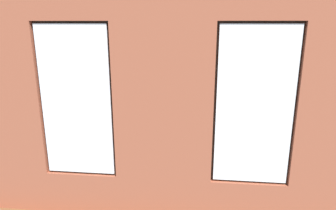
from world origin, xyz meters
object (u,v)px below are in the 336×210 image
object	(u,v)px
couch_left	(287,134)
remote_black	(139,120)
coffee_table	(157,122)
potted_plant_between_couches	(202,161)
potted_plant_corner_near_left	(276,101)
media_console	(55,133)
candle_jar	(157,117)
cup_ceramic	(173,116)
potted_plant_foreground_right	(97,96)
potted_plant_by_left_couch	(255,115)
remote_silver	(160,121)
couch_by_window	(112,168)
potted_plant_mid_room_small	(206,120)
papasan_chair	(155,105)
tv_flatscreen	(52,103)

from	to	relation	value
couch_left	remote_black	distance (m)	3.15
coffee_table	potted_plant_between_couches	size ratio (longest dim) A/B	1.63
coffee_table	potted_plant_corner_near_left	size ratio (longest dim) A/B	1.14
remote_black	media_console	bearing A→B (deg)	77.90
candle_jar	cup_ceramic	bearing A→B (deg)	-158.16
potted_plant_between_couches	potted_plant_foreground_right	bearing A→B (deg)	-50.26
couch_left	potted_plant_foreground_right	world-z (taller)	potted_plant_foreground_right
potted_plant_between_couches	potted_plant_by_left_couch	xyz separation A→B (m)	(-1.34, -3.12, -0.17)
remote_silver	media_console	size ratio (longest dim) A/B	0.18
couch_by_window	coffee_table	distance (m)	2.23
couch_by_window	potted_plant_mid_room_small	bearing A→B (deg)	-118.63
candle_jar	remote_black	size ratio (longest dim) A/B	0.61
coffee_table	potted_plant_mid_room_small	bearing A→B (deg)	-153.27
remote_black	potted_plant_foreground_right	xyz separation A→B (m)	(1.41, -1.35, 0.20)
couch_by_window	potted_plant_mid_room_small	xyz separation A→B (m)	(-1.51, -2.76, -0.06)
couch_by_window	couch_left	bearing A→B (deg)	-150.06
cup_ceramic	potted_plant_between_couches	distance (m)	2.38
papasan_chair	potted_plant_corner_near_left	world-z (taller)	potted_plant_corner_near_left
couch_by_window	coffee_table	size ratio (longest dim) A/B	1.48
papasan_chair	potted_plant_between_couches	xyz separation A→B (m)	(-1.23, 3.36, 0.07)
cup_ceramic	couch_by_window	bearing A→B (deg)	72.33
coffee_table	remote_black	size ratio (longest dim) A/B	7.58
coffee_table	couch_by_window	bearing A→B (deg)	79.91
couch_by_window	potted_plant_corner_near_left	distance (m)	4.80
potted_plant_mid_room_small	potted_plant_by_left_couch	world-z (taller)	potted_plant_by_left_couch
couch_left	tv_flatscreen	bearing A→B (deg)	-91.44
coffee_table	papasan_chair	xyz separation A→B (m)	(0.23, -1.21, 0.05)
couch_by_window	cup_ceramic	size ratio (longest dim) A/B	17.28
coffee_table	potted_plant_mid_room_small	distance (m)	1.25
papasan_chair	potted_plant_foreground_right	distance (m)	1.59
candle_jar	potted_plant_by_left_couch	xyz separation A→B (m)	(-2.35, -0.97, -0.16)
cup_ceramic	papasan_chair	world-z (taller)	papasan_chair
remote_black	remote_silver	size ratio (longest dim) A/B	1.00
potted_plant_foreground_right	candle_jar	bearing A→B (deg)	145.63
remote_silver	papasan_chair	world-z (taller)	papasan_chair
media_console	potted_plant_corner_near_left	distance (m)	5.38
potted_plant_by_left_couch	potted_plant_mid_room_small	bearing A→B (deg)	18.41
cup_ceramic	candle_jar	xyz separation A→B (m)	(0.35, 0.14, -0.00)
coffee_table	candle_jar	size ratio (longest dim) A/B	12.33
tv_flatscreen	potted_plant_corner_near_left	world-z (taller)	tv_flatscreen
papasan_chair	potted_plant_mid_room_small	world-z (taller)	papasan_chair
cup_ceramic	remote_silver	distance (m)	0.37
potted_plant_by_left_couch	tv_flatscreen	bearing A→B (deg)	19.98
papasan_chair	potted_plant_mid_room_small	size ratio (longest dim) A/B	2.36
coffee_table	cup_ceramic	distance (m)	0.40
remote_black	remote_silver	xyz separation A→B (m)	(-0.48, 0.00, 0.00)
media_console	tv_flatscreen	xyz separation A→B (m)	(0.00, -0.00, 0.68)
couch_left	potted_plant_mid_room_small	xyz separation A→B (m)	(1.64, -0.95, -0.06)
remote_silver	couch_by_window	bearing A→B (deg)	-137.86
tv_flatscreen	potted_plant_foreground_right	world-z (taller)	tv_flatscreen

